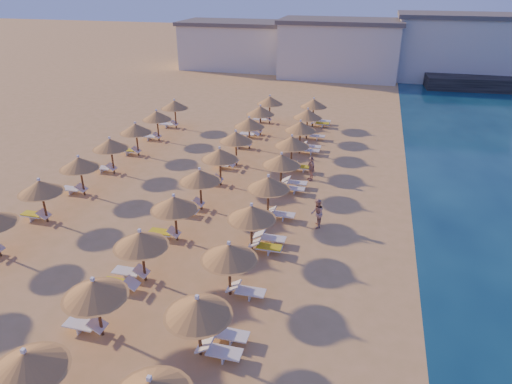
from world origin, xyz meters
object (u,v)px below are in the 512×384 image
(beachgoer_c, at_px, (311,168))
(parasol_row_east, at_px, (268,184))
(parasol_row_west, at_px, (200,176))
(beachgoer_b, at_px, (317,214))

(beachgoer_c, bearing_deg, parasol_row_east, -46.41)
(beachgoer_c, bearing_deg, parasol_row_west, -75.00)
(parasol_row_east, bearing_deg, parasol_row_west, 180.00)
(beachgoer_b, bearing_deg, parasol_row_west, -101.32)
(parasol_row_east, relative_size, beachgoer_c, 23.00)
(parasol_row_west, xyz_separation_m, beachgoer_b, (6.76, -0.41, -1.26))
(parasol_row_west, relative_size, beachgoer_b, 22.82)
(parasol_row_east, xyz_separation_m, beachgoer_c, (1.56, 5.81, -1.27))
(beachgoer_b, bearing_deg, beachgoer_c, -176.75)
(parasol_row_east, bearing_deg, beachgoer_c, 74.93)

